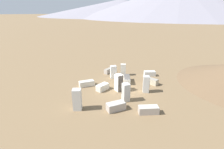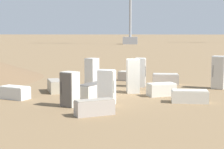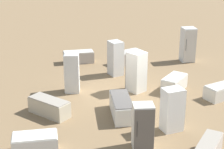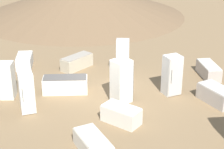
{
  "view_description": "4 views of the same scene",
  "coord_description": "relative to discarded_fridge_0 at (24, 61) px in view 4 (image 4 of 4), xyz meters",
  "views": [
    {
      "loc": [
        8.56,
        15.33,
        8.17
      ],
      "look_at": [
        1.23,
        -0.27,
        1.85
      ],
      "focal_mm": 28.0,
      "sensor_mm": 36.0,
      "label": 1
    },
    {
      "loc": [
        0.98,
        -20.3,
        3.32
      ],
      "look_at": [
        -0.58,
        0.36,
        0.96
      ],
      "focal_mm": 60.0,
      "sensor_mm": 36.0,
      "label": 2
    },
    {
      "loc": [
        -9.0,
        -12.55,
        6.68
      ],
      "look_at": [
        -1.05,
        -0.45,
        1.29
      ],
      "focal_mm": 60.0,
      "sensor_mm": 36.0,
      "label": 3
    },
    {
      "loc": [
        12.66,
        -7.16,
        7.14
      ],
      "look_at": [
        -0.62,
        0.29,
        0.73
      ],
      "focal_mm": 60.0,
      "sensor_mm": 36.0,
      "label": 4
    }
  ],
  "objects": [
    {
      "name": "discarded_fridge_9",
      "position": [
        8.59,
        -0.35,
        -0.02
      ],
      "size": [
        1.73,
        0.81,
        0.61
      ],
      "rotation": [
        0.0,
        0.0,
        1.53
      ],
      "color": "beige",
      "rests_on": "ground_plane"
    },
    {
      "name": "discarded_fridge_4",
      "position": [
        7.36,
        1.44,
        0.02
      ],
      "size": [
        1.61,
        1.24,
        0.67
      ],
      "rotation": [
        0.0,
        0.0,
        5.13
      ],
      "color": "beige",
      "rests_on": "ground_plane"
    },
    {
      "name": "ground_plane",
      "position": [
        5.25,
        2.29,
        -0.32
      ],
      "size": [
        1000.0,
        1000.0,
        0.0
      ],
      "primitive_type": "plane",
      "color": "brown"
    },
    {
      "name": "discarded_fridge_12",
      "position": [
        3.11,
        -1.69,
        0.47
      ],
      "size": [
        0.88,
        0.86,
        1.57
      ],
      "rotation": [
        0.0,
        0.0,
        2.64
      ],
      "color": "beige",
      "rests_on": "ground_plane"
    },
    {
      "name": "discarded_fridge_2",
      "position": [
        7.85,
        5.74,
        0.03
      ],
      "size": [
        1.62,
        0.8,
        0.7
      ],
      "rotation": [
        0.0,
        0.0,
        4.7
      ],
      "color": "#A89E93",
      "rests_on": "ground_plane"
    },
    {
      "name": "discarded_fridge_0",
      "position": [
        0.0,
        0.0,
        0.0
      ],
      "size": [
        1.64,
        1.26,
        0.64
      ],
      "rotation": [
        0.0,
        0.0,
        4.31
      ],
      "color": "silver",
      "rests_on": "ground_plane"
    },
    {
      "name": "discarded_fridge_11",
      "position": [
        5.61,
        7.38,
        0.01
      ],
      "size": [
        1.81,
        1.27,
        0.65
      ],
      "rotation": [
        0.0,
        0.0,
        4.33
      ],
      "color": "#A89E93",
      "rests_on": "ground_plane"
    },
    {
      "name": "discarded_fridge_1",
      "position": [
        4.74,
        -1.32,
        0.5
      ],
      "size": [
        0.83,
        0.67,
        1.63
      ],
      "rotation": [
        0.0,
        0.0,
        4.53
      ],
      "color": "white",
      "rests_on": "ground_plane"
    },
    {
      "name": "discarded_fridge_10",
      "position": [
        6.26,
        4.63,
        0.56
      ],
      "size": [
        0.68,
        0.74,
        1.76
      ],
      "rotation": [
        0.0,
        0.0,
        4.63
      ],
      "color": "silver",
      "rests_on": "ground_plane"
    },
    {
      "name": "discarded_fridge_5",
      "position": [
        5.85,
        2.35,
        0.61
      ],
      "size": [
        0.77,
        0.84,
        1.85
      ],
      "rotation": [
        0.0,
        0.0,
        0.15
      ],
      "color": "silver",
      "rests_on": "ground_plane"
    },
    {
      "name": "discarded_fridge_3",
      "position": [
        1.52,
        2.27,
        0.02
      ],
      "size": [
        1.23,
        1.85,
        0.67
      ],
      "rotation": [
        0.0,
        0.0,
        0.36
      ],
      "color": "#B2A88E",
      "rests_on": "ground_plane"
    },
    {
      "name": "discarded_fridge_8",
      "position": [
        3.38,
        3.87,
        0.58
      ],
      "size": [
        0.87,
        0.86,
        1.79
      ],
      "rotation": [
        0.0,
        0.0,
        1.01
      ],
      "color": "silver",
      "rests_on": "ground_plane"
    },
    {
      "name": "discarded_fridge_13",
      "position": [
        3.87,
        0.65,
        0.05
      ],
      "size": [
        1.52,
        2.06,
        0.73
      ],
      "rotation": [
        0.0,
        0.0,
        2.68
      ],
      "color": "silver",
      "rests_on": "ground_plane"
    }
  ]
}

